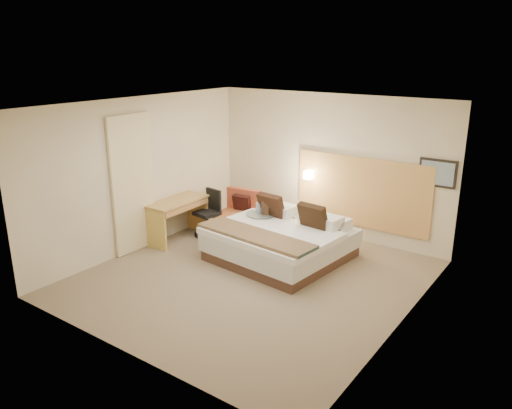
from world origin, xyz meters
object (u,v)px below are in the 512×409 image
Objects in this scene: side_table at (261,228)px; desk_chair at (209,217)px; desk at (178,208)px; bed at (281,240)px; lounge_chair at (239,215)px.

side_table is 1.15m from desk_chair.
desk_chair is at bearing 57.41° from desk.
bed is 2.67× the size of lounge_chair.
desk_chair is (-1.14, -0.14, 0.02)m from side_table.
desk_chair is (-1.74, 0.12, 0.04)m from bed.
bed is at bearing -3.97° from desk_chair.
bed is at bearing -25.50° from lounge_chair.
side_table is 0.72× the size of desk_chair.
bed reaches higher than side_table.
bed is 0.65m from side_table.
side_table is 1.62m from desk.
lounge_chair is at bearing 60.48° from desk_chair.
bed is 1.79× the size of desk.
bed is 1.74m from desk_chair.
bed is at bearing 10.53° from desk.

